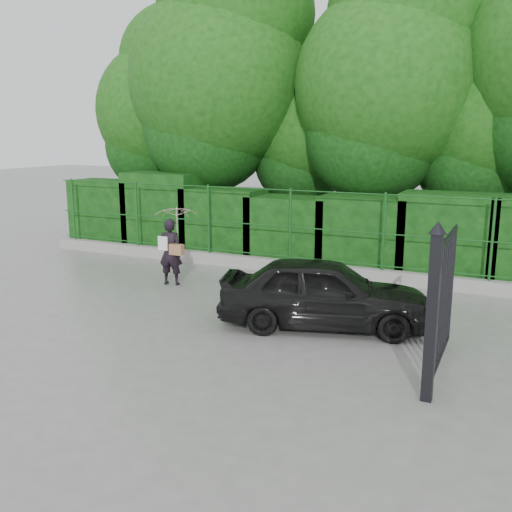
% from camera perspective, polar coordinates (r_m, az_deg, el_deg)
% --- Properties ---
extents(ground, '(80.00, 80.00, 0.00)m').
position_cam_1_polar(ground, '(10.57, -7.85, -6.72)').
color(ground, gray).
extents(kerb, '(14.00, 0.25, 0.30)m').
position_cam_1_polar(kerb, '(14.36, 1.91, -0.91)').
color(kerb, '#9E9E99').
rests_on(kerb, ground).
extents(fence, '(14.13, 0.06, 1.80)m').
position_cam_1_polar(fence, '(14.07, 2.77, 3.17)').
color(fence, '#17511B').
rests_on(fence, kerb).
extents(hedge, '(14.20, 1.20, 2.28)m').
position_cam_1_polar(hedge, '(15.12, 3.24, 3.03)').
color(hedge, black).
rests_on(hedge, ground).
extents(trees, '(17.10, 6.15, 8.08)m').
position_cam_1_polar(trees, '(16.71, 10.36, 16.17)').
color(trees, black).
rests_on(trees, ground).
extents(gate, '(0.22, 2.33, 2.36)m').
position_cam_1_polar(gate, '(8.00, 17.70, -4.50)').
color(gate, black).
rests_on(gate, ground).
extents(woman, '(0.96, 0.98, 1.80)m').
position_cam_1_polar(woman, '(12.98, -8.12, 2.27)').
color(woman, black).
rests_on(woman, ground).
extents(car, '(3.96, 2.41, 1.26)m').
position_cam_1_polar(car, '(10.23, 6.78, -3.63)').
color(car, black).
rests_on(car, ground).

